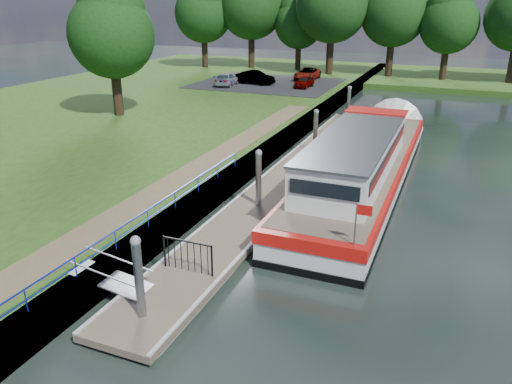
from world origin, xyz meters
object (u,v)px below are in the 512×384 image
at_px(car_b, 255,77).
at_px(car_a, 304,82).
at_px(car_c, 226,79).
at_px(pontoon, 291,178).
at_px(car_d, 307,74).
at_px(barge, 365,162).

bearing_deg(car_b, car_a, -79.83).
relative_size(car_a, car_c, 0.80).
height_order(pontoon, car_b, car_b).
relative_size(car_c, car_d, 0.89).
distance_m(car_b, car_d, 6.26).
distance_m(barge, car_b, 27.32).
xyz_separation_m(barge, car_d, (-11.38, 27.31, 0.37)).
height_order(pontoon, car_d, car_d).
bearing_deg(pontoon, car_b, 116.39).
height_order(car_c, car_d, car_d).
bearing_deg(barge, car_a, 114.49).
bearing_deg(car_b, car_c, 135.95).
relative_size(pontoon, car_b, 7.43).
xyz_separation_m(pontoon, car_b, (-11.85, 23.88, 1.32)).
bearing_deg(car_d, pontoon, -75.52).
bearing_deg(barge, car_b, 124.42).
distance_m(pontoon, car_c, 26.38).
relative_size(car_b, car_c, 1.01).
height_order(car_a, car_d, car_d).
xyz_separation_m(barge, car_a, (-10.25, 22.51, 0.29)).
bearing_deg(pontoon, barge, 20.46).
xyz_separation_m(car_c, car_d, (6.46, 6.48, 0.04)).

